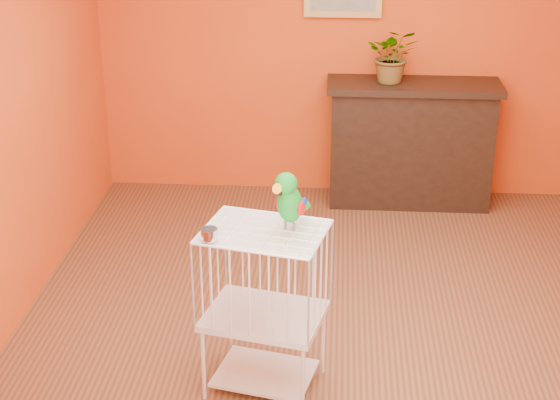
{
  "coord_description": "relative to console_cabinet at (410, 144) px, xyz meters",
  "views": [
    {
      "loc": [
        -0.01,
        -4.68,
        2.88
      ],
      "look_at": [
        -0.3,
        -0.63,
        1.12
      ],
      "focal_mm": 55.0,
      "sensor_mm": 36.0,
      "label": 1
    }
  ],
  "objects": [
    {
      "name": "ground",
      "position": [
        -0.58,
        -2.01,
        -0.52
      ],
      "size": [
        4.5,
        4.5,
        0.0
      ],
      "primitive_type": "plane",
      "color": "brown",
      "rests_on": "ground"
    },
    {
      "name": "parrot",
      "position": [
        -0.83,
        -2.65,
        0.61
      ],
      "size": [
        0.21,
        0.29,
        0.33
      ],
      "rotation": [
        0.0,
        0.0,
        -0.51
      ],
      "color": "#59544C",
      "rests_on": "birdcage"
    },
    {
      "name": "room_shell",
      "position": [
        -0.58,
        -2.01,
        1.07
      ],
      "size": [
        4.5,
        4.5,
        4.5
      ],
      "color": "#D04913",
      "rests_on": "ground"
    },
    {
      "name": "birdcage",
      "position": [
        -0.97,
        -2.68,
        -0.02
      ],
      "size": [
        0.71,
        0.61,
        0.96
      ],
      "rotation": [
        0.0,
        0.0,
        -0.23
      ],
      "color": "silver",
      "rests_on": "ground"
    },
    {
      "name": "console_cabinet",
      "position": [
        0.0,
        0.0,
        0.0
      ],
      "size": [
        1.39,
        0.5,
        1.03
      ],
      "color": "black",
      "rests_on": "ground"
    },
    {
      "name": "potted_plant",
      "position": [
        -0.18,
        0.05,
        0.68
      ],
      "size": [
        0.42,
        0.46,
        0.34
      ],
      "primitive_type": "imported",
      "rotation": [
        0.0,
        0.0,
        -0.07
      ],
      "color": "#26722D",
      "rests_on": "console_cabinet"
    },
    {
      "name": "feed_cup",
      "position": [
        -1.23,
        -2.81,
        0.48
      ],
      "size": [
        0.09,
        0.09,
        0.06
      ],
      "primitive_type": "cylinder",
      "color": "silver",
      "rests_on": "birdcage"
    }
  ]
}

